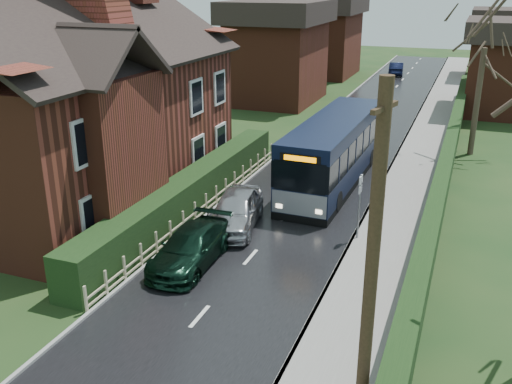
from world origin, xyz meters
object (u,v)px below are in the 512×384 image
at_px(bus, 334,152).
at_px(bus_stop_sign, 360,198).
at_px(car_silver, 236,210).
at_px(telegraph_pole, 371,276).
at_px(brick_house, 80,101).
at_px(car_green, 191,247).

distance_m(bus, bus_stop_sign, 6.29).
relative_size(car_silver, telegraph_pole, 0.56).
bearing_deg(car_silver, brick_house, 165.17).
bearing_deg(car_green, car_silver, 84.18).
bearing_deg(car_silver, car_green, -104.46).
bearing_deg(bus, bus_stop_sign, -66.53).
xyz_separation_m(car_silver, car_green, (-0.23, -3.40, -0.11)).
bearing_deg(brick_house, bus_stop_sign, -0.45).
bearing_deg(telegraph_pole, car_green, 154.45).
xyz_separation_m(car_silver, bus_stop_sign, (4.70, 0.44, 0.99)).
height_order(brick_house, bus_stop_sign, brick_house).
xyz_separation_m(car_green, bus_stop_sign, (4.93, 3.84, 1.09)).
distance_m(car_silver, bus_stop_sign, 4.82).
xyz_separation_m(brick_house, bus, (9.56, 5.73, -2.82)).
bearing_deg(car_green, bus_stop_sign, 35.92).
height_order(brick_house, telegraph_pole, brick_house).
relative_size(bus_stop_sign, telegraph_pole, 0.34).
xyz_separation_m(bus_stop_sign, telegraph_pole, (2.00, -9.60, 2.16)).
distance_m(brick_house, bus_stop_sign, 12.23).
height_order(brick_house, car_silver, brick_house).
xyz_separation_m(brick_house, car_silver, (7.23, -0.53, -3.65)).
relative_size(car_silver, bus_stop_sign, 1.64).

